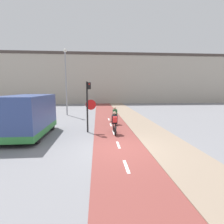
% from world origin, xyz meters
% --- Properties ---
extents(ground_plane, '(120.00, 120.00, 0.00)m').
position_xyz_m(ground_plane, '(0.00, 0.00, 0.00)').
color(ground_plane, gray).
extents(bike_lane, '(2.55, 60.00, 0.02)m').
position_xyz_m(bike_lane, '(0.00, 0.00, 0.01)').
color(bike_lane, brown).
rests_on(bike_lane, ground_plane).
extents(sidewalk_strip, '(2.40, 60.00, 0.05)m').
position_xyz_m(sidewalk_strip, '(2.48, 0.00, 0.03)').
color(sidewalk_strip, gray).
rests_on(sidewalk_strip, ground_plane).
extents(building_row_background, '(60.00, 5.20, 9.57)m').
position_xyz_m(building_row_background, '(0.00, 27.81, 4.80)').
color(building_row_background, '#B2A899').
rests_on(building_row_background, ground_plane).
extents(traffic_light_pole, '(0.67, 0.25, 3.32)m').
position_xyz_m(traffic_light_pole, '(-1.62, 3.37, 2.05)').
color(traffic_light_pole, black).
rests_on(traffic_light_pole, ground_plane).
extents(street_lamp_far, '(0.36, 0.36, 6.97)m').
position_xyz_m(street_lamp_far, '(-4.34, 11.11, 4.25)').
color(street_lamp_far, gray).
rests_on(street_lamp_far, ground_plane).
extents(cyclist_near, '(0.46, 1.66, 1.44)m').
position_xyz_m(cyclist_near, '(0.03, 2.78, 0.70)').
color(cyclist_near, black).
rests_on(cyclist_near, ground_plane).
extents(cyclist_far, '(0.46, 1.60, 1.41)m').
position_xyz_m(cyclist_far, '(0.36, 5.81, 0.65)').
color(cyclist_far, black).
rests_on(cyclist_far, ground_plane).
extents(van, '(2.18, 4.74, 2.48)m').
position_xyz_m(van, '(-5.18, 2.66, 1.22)').
color(van, '#334784').
rests_on(van, ground_plane).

